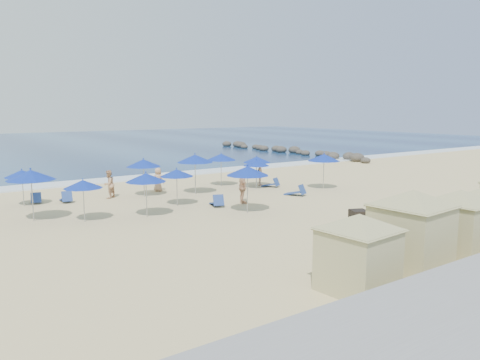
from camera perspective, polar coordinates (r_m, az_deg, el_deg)
name	(u,v)px	position (r m, az deg, el deg)	size (l,w,h in m)	color
ground	(247,215)	(23.83, 0.83, -4.34)	(160.00, 160.00, 0.00)	#D5BE87
ocean	(26,146)	(75.23, -24.65, 3.79)	(160.00, 80.00, 0.06)	navy
surf_line	(130,178)	(37.29, -13.29, 0.21)	(160.00, 2.50, 0.08)	white
rock_jetty	(286,150)	(57.90, 5.61, 3.64)	(2.56, 26.66, 0.96)	#2F2B27
trash_bin	(359,218)	(22.45, 14.25, -4.48)	(0.72, 0.72, 0.72)	black
cabana_0	(358,243)	(14.24, 14.24, -7.43)	(4.10, 4.10, 2.58)	tan
cabana_1	(412,219)	(16.75, 20.20, -4.49)	(4.72, 4.72, 2.97)	tan
cabana_2	(460,214)	(19.15, 25.23, -3.72)	(4.25, 4.25, 2.67)	tan
umbrella_1	(31,175)	(24.35, -24.15, 0.56)	(2.28, 2.28, 2.60)	#A5A8AD
umbrella_2	(22,174)	(28.46, -25.06, 0.71)	(1.85, 1.85, 2.11)	#A5A8AD
umbrella_3	(83,184)	(23.43, -18.61, -0.48)	(1.85, 1.85, 2.10)	#A5A8AD
umbrella_4	(143,163)	(29.21, -11.70, 2.04)	(2.12, 2.12, 2.41)	#A5A8AD
umbrella_5	(177,173)	(26.12, -7.73, 0.86)	(1.88, 1.88, 2.14)	#A5A8AD
umbrella_6	(248,171)	(24.07, 0.92, 1.11)	(2.23, 2.23, 2.54)	#A5A8AD
umbrella_7	(195,159)	(29.59, -5.51, 2.62)	(2.30, 2.30, 2.62)	#A5A8AD
umbrella_8	(256,163)	(31.47, 2.00, 2.09)	(1.79, 1.79, 2.04)	#A5A8AD
umbrella_9	(221,157)	(32.58, -2.32, 2.82)	(2.08, 2.08, 2.37)	#A5A8AD
umbrella_10	(257,160)	(32.34, 2.06, 2.50)	(1.93, 1.93, 2.19)	#A5A8AD
umbrella_11	(324,158)	(31.77, 10.20, 2.71)	(2.18, 2.18, 2.48)	#A5A8AD
umbrella_12	(146,177)	(23.62, -11.40, 0.30)	(2.02, 2.02, 2.30)	#A5A8AD
beach_chair_1	(36,199)	(29.24, -23.59, -2.17)	(0.80, 1.33, 0.68)	navy
beach_chair_2	(66,198)	(28.91, -20.43, -2.09)	(0.72, 1.35, 0.71)	navy
beach_chair_3	(217,202)	(26.00, -2.81, -2.69)	(0.99, 1.43, 0.72)	navy
beach_chair_4	(297,192)	(29.41, 6.97, -1.41)	(1.05, 1.46, 0.73)	navy
beach_chair_5	(272,184)	(32.48, 3.95, -0.46)	(1.00, 1.35, 0.68)	navy
beachgoer_1	(109,184)	(29.38, -15.71, -0.50)	(0.83, 0.65, 1.71)	tan
beachgoer_2	(243,187)	(26.68, 0.34, -0.89)	(1.10, 0.46, 1.87)	tan
beachgoer_3	(261,173)	(33.08, 2.57, 0.86)	(1.14, 0.66, 1.77)	tan
beachgoer_4	(158,180)	(31.11, -9.95, 0.04)	(0.76, 0.49, 1.55)	tan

